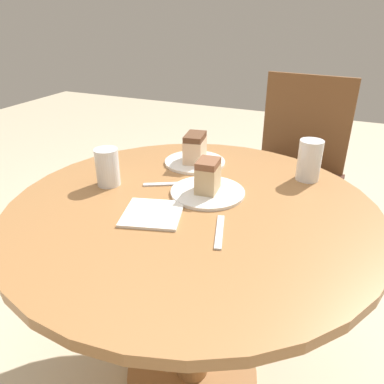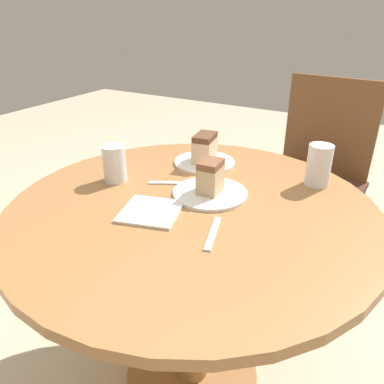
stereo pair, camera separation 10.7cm
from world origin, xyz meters
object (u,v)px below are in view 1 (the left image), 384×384
Objects in this scene: plate_far at (195,162)px; cake_slice_far at (195,148)px; chair at (295,169)px; glass_water at (309,163)px; plate_near at (208,192)px; cake_slice_near at (208,176)px; glass_lemonade at (108,169)px.

cake_slice_far reaches higher than plate_far.
chair is 8.34× the size of cake_slice_far.
glass_water reaches higher than cake_slice_far.
chair reaches higher than plate_far.
glass_water is at bearing 41.36° from plate_near.
glass_water reaches higher than plate_near.
chair reaches higher than cake_slice_near.
chair is 4.18× the size of plate_near.
plate_far is at bearing -177.14° from glass_water.
cake_slice_near is 0.32m from glass_lemonade.
plate_far is 0.26m from cake_slice_near.
glass_water reaches higher than glass_lemonade.
glass_lemonade is (-0.32, -0.06, 0.05)m from plate_near.
glass_lemonade is at bearing -123.60° from plate_far.
glass_lemonade is at bearing -111.59° from chair.
plate_far is at bearing 56.40° from glass_lemonade.
plate_near is at bearing -57.96° from cake_slice_far.
plate_far is 1.64× the size of glass_water.
plate_near is (-0.14, -0.86, 0.24)m from chair.
plate_far is at bearing 122.04° from plate_near.
glass_water is at bearing 2.86° from cake_slice_far.
plate_far is 0.34m from glass_lemonade.
plate_near is at bearing -57.96° from plate_far.
plate_near is at bearing -138.64° from glass_water.
plate_far is (-0.13, 0.21, 0.00)m from plate_near.
cake_slice_near is 0.25m from cake_slice_far.
glass_lemonade is (-0.46, -0.93, 0.28)m from chair.
plate_far is at bearing -108.26° from chair.
cake_slice_far reaches higher than plate_near.
chair is 1.07m from glass_lemonade.
plate_far is 0.06m from cake_slice_far.
plate_far is 1.83× the size of glass_lemonade.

